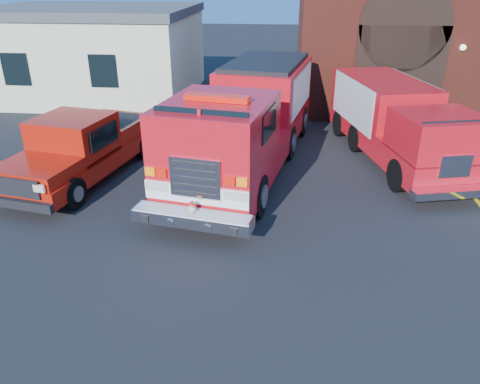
# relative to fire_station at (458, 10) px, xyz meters

# --- Properties ---
(ground) EXTENTS (100.00, 100.00, 0.00)m
(ground) POSITION_rel_fire_station_xyz_m (-8.99, -13.98, -4.25)
(ground) COLOR black
(ground) RESTS_ON ground
(parking_stripe_mid) EXTENTS (0.12, 3.00, 0.01)m
(parking_stripe_mid) POSITION_rel_fire_station_xyz_m (-2.49, -9.98, -4.25)
(parking_stripe_mid) COLOR yellow
(parking_stripe_mid) RESTS_ON ground
(parking_stripe_far) EXTENTS (0.12, 3.00, 0.01)m
(parking_stripe_far) POSITION_rel_fire_station_xyz_m (-2.49, -6.98, -4.25)
(parking_stripe_far) COLOR yellow
(parking_stripe_far) RESTS_ON ground
(fire_station) EXTENTS (15.20, 10.20, 8.45)m
(fire_station) POSITION_rel_fire_station_xyz_m (0.00, 0.00, 0.00)
(fire_station) COLOR maroon
(fire_station) RESTS_ON ground
(side_building) EXTENTS (10.20, 8.20, 4.35)m
(side_building) POSITION_rel_fire_station_xyz_m (-17.99, -0.99, -2.05)
(side_building) COLOR #E9E4C3
(side_building) RESTS_ON ground
(fire_engine) EXTENTS (4.53, 10.39, 3.10)m
(fire_engine) POSITION_rel_fire_station_xyz_m (-9.22, -10.34, -2.65)
(fire_engine) COLOR black
(fire_engine) RESTS_ON ground
(pickup_truck) EXTENTS (3.35, 6.50, 2.03)m
(pickup_truck) POSITION_rel_fire_station_xyz_m (-14.27, -11.76, -3.29)
(pickup_truck) COLOR black
(pickup_truck) RESTS_ON ground
(secondary_truck) EXTENTS (4.07, 7.98, 2.48)m
(secondary_truck) POSITION_rel_fire_station_xyz_m (-4.28, -9.15, -2.90)
(secondary_truck) COLOR black
(secondary_truck) RESTS_ON ground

